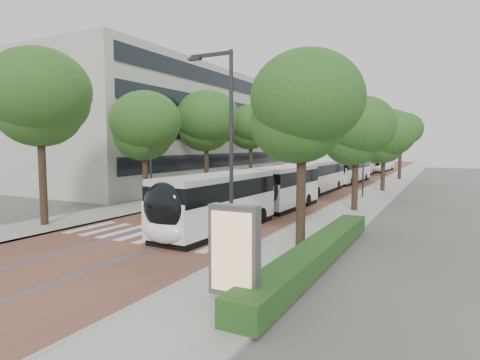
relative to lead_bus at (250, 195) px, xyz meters
The scene contains 22 objects.
ground 7.99m from the lead_bus, 108.58° to the right, with size 160.00×160.00×0.00m, color #51544C.
road 32.72m from the lead_bus, 94.37° to the left, with size 11.00×140.00×0.02m, color brown.
sidewalk_left 34.12m from the lead_bus, 107.04° to the left, with size 4.00×140.00×0.12m, color gray.
sidewalk_right 33.01m from the lead_bus, 81.26° to the left, with size 4.00×140.00×0.12m, color gray.
kerb_left 33.62m from the lead_bus, 103.94° to the left, with size 0.20×140.00×0.14m, color gray.
kerb_right 32.77m from the lead_bus, 84.55° to the left, with size 0.20×140.00×0.14m, color gray.
zebra_crossing 6.99m from the lead_bus, 109.67° to the right, with size 10.55×3.60×0.01m.
lane_line_left 32.88m from the lead_bus, 97.16° to the left, with size 0.12×126.00×0.01m, color blue.
lane_line_right 32.64m from the lead_bus, 91.57° to the left, with size 0.12×126.00×0.01m, color blue.
office_building 30.58m from the lead_bus, 136.85° to the left, with size 18.11×40.00×14.00m.
hedge 9.99m from the lead_bus, 48.28° to the right, with size 1.20×14.00×0.80m, color #1A4417.
streetlight_near 11.65m from the lead_bus, 68.37° to the right, with size 1.82×0.20×8.00m.
streetlight_far 15.49m from the lead_bus, 74.20° to the left, with size 1.82×0.20×8.00m.
lamp_post_left 8.96m from the lead_bus, behind, with size 0.14×0.14×8.00m, color #28292B.
trees_left 21.67m from the lead_bus, 118.31° to the left, with size 6.15×60.93×9.75m.
trees_right 17.33m from the lead_bus, 71.93° to the left, with size 5.74×47.18×8.68m.
lead_bus is the anchor object (origin of this frame).
bus_queued_0 15.92m from the lead_bus, 91.83° to the left, with size 2.62×12.42×3.20m.
bus_queued_1 28.55m from the lead_bus, 90.04° to the left, with size 3.09×12.50×3.20m.
bus_queued_2 41.18m from the lead_bus, 91.08° to the left, with size 2.93×12.47×3.20m.
bus_queued_3 54.09m from the lead_bus, 89.80° to the left, with size 3.20×12.52×3.20m.
ad_panel 14.42m from the lead_bus, 65.83° to the right, with size 1.48×0.58×3.04m.
Camera 1 is at (13.63, -15.46, 4.82)m, focal length 30.00 mm.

